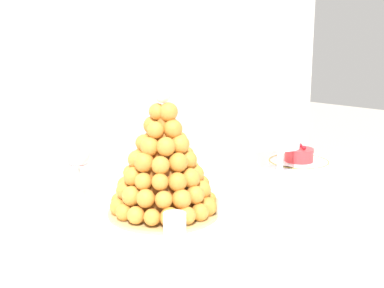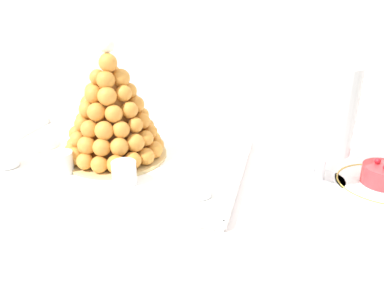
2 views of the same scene
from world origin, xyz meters
name	(u,v)px [view 1 (image 1 of 2)]	position (x,y,z in m)	size (l,w,h in m)	color
buffet_table	(209,237)	(0.00, 0.00, 0.63)	(1.28, 0.81, 0.73)	brown
serving_tray	(173,217)	(-0.15, -0.01, 0.73)	(0.66, 0.44, 0.02)	white
croquembouche	(163,166)	(-0.15, 0.01, 0.85)	(0.26, 0.26, 0.30)	tan
dessert_cup_left	(118,250)	(-0.39, -0.10, 0.76)	(0.06, 0.06, 0.05)	silver
dessert_cup_mid_left	(175,226)	(-0.23, -0.10, 0.76)	(0.05, 0.05, 0.05)	silver
dessert_cup_centre	(228,208)	(-0.07, -0.11, 0.76)	(0.05, 0.05, 0.05)	silver
dessert_cup_mid_right	(271,192)	(0.10, -0.12, 0.75)	(0.06, 0.06, 0.05)	silver
creme_brulee_ramekin	(81,235)	(-0.38, 0.03, 0.75)	(0.09, 0.09, 0.02)	white
macaron_goblet	(282,120)	(0.35, 0.02, 0.89)	(0.12, 0.12, 0.27)	white
fruit_tart_plate	(299,158)	(0.49, 0.03, 0.74)	(0.20, 0.20, 0.06)	white
wine_glass	(78,158)	(-0.22, 0.24, 0.84)	(0.06, 0.06, 0.16)	silver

